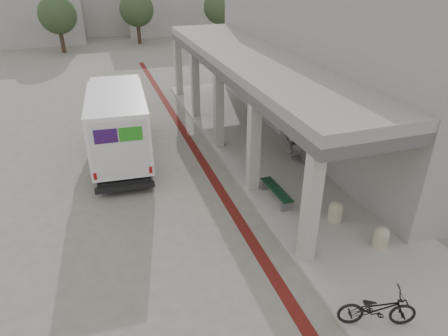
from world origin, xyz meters
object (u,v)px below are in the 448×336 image
object	(u,v)px
bench	(277,192)
utility_cabinet	(308,152)
fedex_truck	(119,122)
bicycle_black	(377,308)

from	to	relation	value
bench	utility_cabinet	world-z (taller)	utility_cabinet
fedex_truck	utility_cabinet	xyz separation A→B (m)	(7.10, -3.25, -0.99)
utility_cabinet	bicycle_black	distance (m)	8.12
utility_cabinet	bicycle_black	bearing A→B (deg)	-101.25
bench	bicycle_black	world-z (taller)	bicycle_black
fedex_truck	bicycle_black	world-z (taller)	fedex_truck
fedex_truck	bicycle_black	bearing A→B (deg)	-63.47
fedex_truck	utility_cabinet	distance (m)	7.87
fedex_truck	bench	distance (m)	7.27
utility_cabinet	fedex_truck	bearing A→B (deg)	162.12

